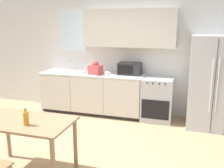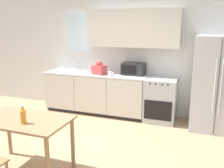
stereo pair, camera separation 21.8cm
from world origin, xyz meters
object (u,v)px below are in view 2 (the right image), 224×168
microwave (134,69)px  drink_bottle (23,116)px  refrigerator (217,84)px  coffee_mug (111,74)px  dining_table (24,127)px  oven_range (161,100)px

microwave → drink_bottle: bearing=-103.5°
refrigerator → coffee_mug: bearing=-177.5°
refrigerator → coffee_mug: 2.12m
refrigerator → dining_table: bearing=-135.0°
coffee_mug → microwave: bearing=34.2°
oven_range → microwave: microwave is taller
microwave → coffee_mug: (-0.43, -0.29, -0.08)m
refrigerator → microwave: (-1.69, 0.20, 0.16)m
microwave → dining_table: size_ratio=0.40×
dining_table → drink_bottle: (0.11, -0.13, 0.21)m
microwave → coffee_mug: 0.52m
oven_range → microwave: (-0.63, 0.12, 0.60)m
oven_range → dining_table: 2.92m
oven_range → dining_table: (-1.42, -2.55, 0.20)m
drink_bottle → microwave: bearing=76.5°
coffee_mug → dining_table: 2.43m
refrigerator → dining_table: (-2.47, -2.47, -0.24)m
oven_range → dining_table: size_ratio=0.73×
microwave → oven_range: bearing=-11.1°
dining_table → microwave: bearing=73.6°
oven_range → drink_bottle: (-1.31, -2.67, 0.41)m
refrigerator → microwave: bearing=173.4°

